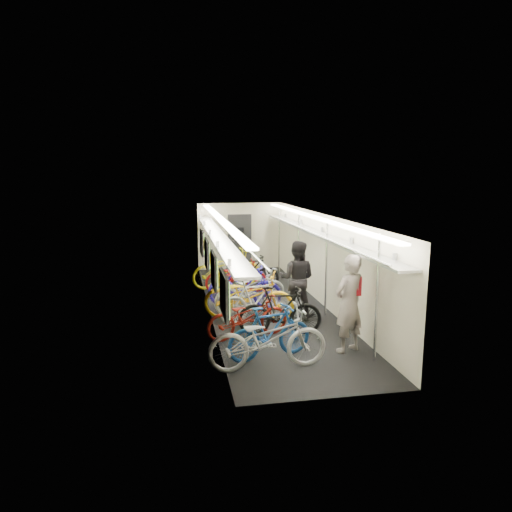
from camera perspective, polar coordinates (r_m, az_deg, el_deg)
name	(u,v)px	position (r m, az deg, el deg)	size (l,w,h in m)	color
train_car_shell	(249,241)	(12.25, -0.93, 1.92)	(10.00, 10.00, 10.00)	black
bicycle_0	(268,339)	(8.17, 1.50, -10.31)	(0.74, 2.13, 1.12)	#ADAEB2
bicycle_1	(270,332)	(8.63, 1.76, -9.49)	(0.48, 1.72, 1.03)	navy
bicycle_2	(248,316)	(9.68, -1.06, -7.53)	(0.63, 1.81, 0.95)	maroon
bicycle_3	(280,311)	(9.82, 3.02, -6.86)	(0.51, 1.80, 1.08)	black
bicycle_4	(248,296)	(10.83, -0.96, -5.06)	(0.76, 2.17, 1.14)	yellow
bicycle_5	(256,300)	(10.62, -0.02, -5.58)	(0.50, 1.77, 1.07)	silver
bicycle_6	(251,290)	(11.53, -0.68, -4.24)	(0.72, 2.07, 1.09)	#A3A3A7
bicycle_7	(244,286)	(11.75, -1.48, -3.76)	(0.55, 1.95, 1.17)	#251BA3
bicycle_8	(236,276)	(13.31, -2.48, -2.57)	(0.64, 1.82, 0.96)	maroon
bicycle_9	(248,273)	(13.48, -0.94, -2.08)	(0.52, 1.83, 1.10)	black
bicycle_10	(227,269)	(13.95, -3.70, -1.59)	(0.76, 2.19, 1.15)	yellow
passenger_near	(349,304)	(9.01, 11.53, -5.85)	(0.70, 0.46, 1.92)	gray
passenger_mid	(297,279)	(11.09, 5.12, -2.84)	(0.90, 0.70, 1.85)	black
backpack	(354,286)	(9.10, 12.18, -3.65)	(0.26, 0.14, 0.38)	red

